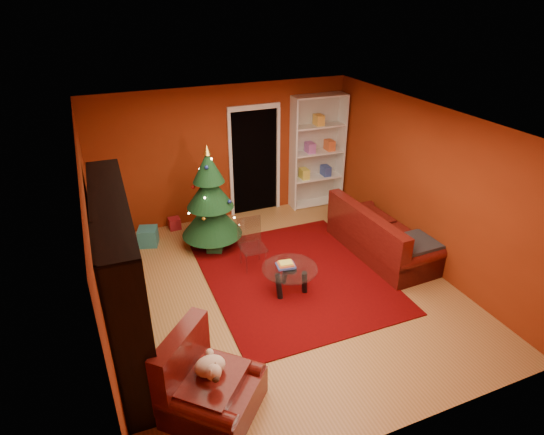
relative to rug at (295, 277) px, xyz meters
name	(u,v)px	position (x,y,z in m)	size (l,w,h in m)	color
floor	(282,290)	(-0.32, -0.22, -0.03)	(5.00, 5.50, 0.05)	#946232
ceiling	(284,121)	(-0.32, -0.22, 2.62)	(5.00, 5.50, 0.05)	silver
wall_back	(224,154)	(-0.32, 2.56, 1.29)	(5.00, 0.05, 2.60)	maroon
wall_left	(94,249)	(-2.85, -0.22, 1.29)	(0.05, 5.50, 2.60)	maroon
wall_right	(427,187)	(2.20, -0.22, 1.29)	(0.05, 5.50, 2.60)	maroon
doorway	(255,163)	(0.28, 2.51, 1.04)	(1.06, 0.60, 2.16)	black
rug	(295,277)	(0.00, 0.00, 0.00)	(2.69, 3.14, 0.02)	#540303
media_unit	(122,279)	(-2.60, -0.60, 1.03)	(0.42, 2.71, 2.08)	black
christmas_tree	(210,199)	(-0.93, 1.49, 0.91)	(1.06, 1.06, 1.89)	black
gift_box_teal	(148,237)	(-1.99, 1.95, 0.15)	(0.32, 0.32, 0.32)	#27747B
gift_box_green	(215,244)	(-0.95, 1.28, 0.12)	(0.26, 0.26, 0.26)	#1B5328
gift_box_red	(175,223)	(-1.44, 2.37, 0.10)	(0.21, 0.21, 0.21)	maroon
white_bookshelf	(317,152)	(1.58, 2.35, 1.14)	(1.09, 0.39, 2.36)	white
armchair	(213,384)	(-1.90, -1.98, 0.38)	(0.99, 0.99, 0.78)	#420C0A
dog	(210,366)	(-1.90, -1.91, 0.57)	(0.40, 0.30, 0.25)	beige
sofa	(383,230)	(1.70, 0.10, 0.44)	(2.07, 0.93, 0.89)	#420C0A
coffee_table	(290,279)	(-0.24, -0.31, 0.21)	(0.84, 0.84, 0.52)	gray
acrylic_chair	(253,248)	(-0.52, 0.51, 0.38)	(0.40, 0.43, 0.77)	#66605B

